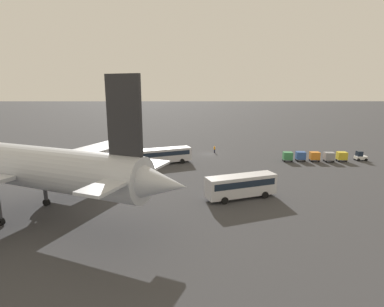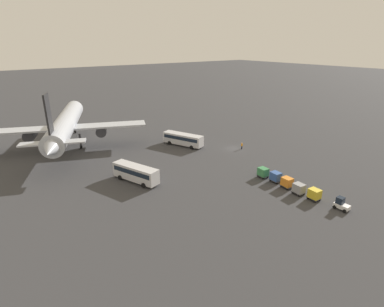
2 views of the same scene
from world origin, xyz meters
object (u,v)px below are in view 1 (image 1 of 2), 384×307
Objects in this scene: cargo_cart_green at (288,156)px; baggage_tug at (360,156)px; airplane at (12,165)px; cargo_cart_yellow at (342,156)px; cargo_cart_orange at (315,156)px; shuttle_bus_far at (241,185)px; worker_person at (215,149)px; shuttle_bus_near at (164,155)px; cargo_cart_blue at (301,156)px; cargo_cart_grey at (329,156)px.

baggage_tug is at bearing -176.96° from cargo_cart_green.
baggage_tug is at bearing -132.10° from airplane.
cargo_cart_yellow is 1.00× the size of cargo_cart_green.
cargo_cart_yellow and cargo_cart_orange have the same top height.
shuttle_bus_far reaches higher than baggage_tug.
worker_person is (-27.84, -36.16, -5.46)m from airplane.
cargo_cart_blue is at bearing 161.88° from shuttle_bus_near.
cargo_cart_yellow is 11.72m from cargo_cart_green.
cargo_cart_grey is (2.93, 0.38, 0.00)m from cargo_cart_yellow.
cargo_cart_yellow and cargo_cart_blue have the same top height.
cargo_cart_yellow is (-25.46, -21.99, -0.81)m from shuttle_bus_far.
airplane is at bearing 26.41° from cargo_cart_yellow.
cargo_cart_green is at bearing -2.27° from cargo_cart_grey.
baggage_tug is at bearing 165.31° from worker_person.
cargo_cart_grey is at bearing -155.95° from shuttle_bus_far.
shuttle_bus_near is 6.63× the size of worker_person.
shuttle_bus_far is 31.23m from cargo_cart_grey.
cargo_cart_grey is 1.00× the size of cargo_cart_orange.
baggage_tug is 1.16× the size of cargo_cart_orange.
worker_person is at bearing -31.01° from cargo_cart_green.
shuttle_bus_far reaches higher than cargo_cart_orange.
shuttle_bus_near reaches higher than cargo_cart_yellow.
shuttle_bus_near is at bearing -77.53° from shuttle_bus_far.
airplane is 26.02× the size of worker_person.
shuttle_bus_far is 6.08× the size of worker_person.
worker_person is at bearing -21.51° from cargo_cart_grey.
shuttle_bus_far reaches higher than cargo_cart_blue.
shuttle_bus_near is 32.43m from cargo_cart_orange.
cargo_cart_orange is (-32.37, -1.78, -0.75)m from shuttle_bus_near.
cargo_cart_green is (-26.51, -1.69, -0.75)m from shuttle_bus_near.
worker_person is at bearing -25.73° from cargo_cart_blue.
baggage_tug is (-59.11, -27.96, -5.39)m from airplane.
worker_person is at bearing -105.01° from airplane.
baggage_tug is 10.37m from cargo_cart_orange.
cargo_cart_orange is 1.00× the size of cargo_cart_green.
cargo_cart_grey is 1.00× the size of cargo_cart_blue.
airplane reaches higher than worker_person.
airplane is 21.49× the size of cargo_cart_orange.
baggage_tug is (-29.93, -22.82, -1.06)m from shuttle_bus_far.
cargo_cart_grey is 8.80m from cargo_cart_green.
shuttle_bus_near is 26.57m from cargo_cart_green.
airplane is 65.61m from baggage_tug.
shuttle_bus_far is at bearing 100.07° from shuttle_bus_near.
shuttle_bus_near is at bearing 43.22° from worker_person.
cargo_cart_green is at bearing 0.85° from baggage_tug.
shuttle_bus_far is (-29.18, -5.15, -4.33)m from airplane.
shuttle_bus_far reaches higher than shuttle_bus_near.
cargo_cart_blue is at bearing -7.11° from cargo_cart_grey.
shuttle_bus_near is 5.48× the size of cargo_cart_blue.
shuttle_bus_near is 38.28m from cargo_cart_yellow.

